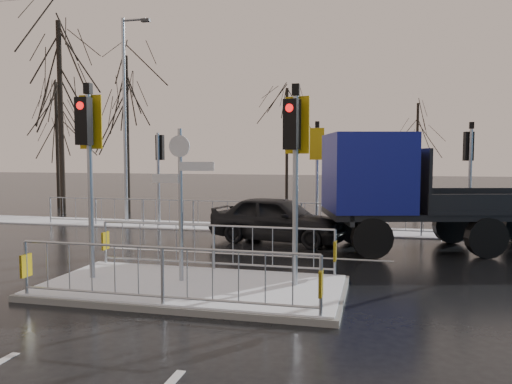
% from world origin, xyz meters
% --- Properties ---
extents(ground, '(120.00, 120.00, 0.00)m').
position_xyz_m(ground, '(0.00, 0.00, 0.00)').
color(ground, black).
rests_on(ground, ground).
extents(snow_verge, '(30.00, 2.00, 0.04)m').
position_xyz_m(snow_verge, '(0.00, 8.60, 0.02)').
color(snow_verge, white).
rests_on(snow_verge, ground).
extents(lane_markings, '(8.00, 11.38, 0.01)m').
position_xyz_m(lane_markings, '(0.00, -0.33, 0.00)').
color(lane_markings, silver).
rests_on(lane_markings, ground).
extents(traffic_island, '(6.00, 3.04, 4.15)m').
position_xyz_m(traffic_island, '(-0.01, 0.01, 0.39)').
color(traffic_island, slate).
rests_on(traffic_island, ground).
extents(far_kerb_fixtures, '(18.00, 0.65, 3.83)m').
position_xyz_m(far_kerb_fixtures, '(0.29, 8.09, 1.02)').
color(far_kerb_fixtures, '#9BA2A9').
rests_on(far_kerb_fixtures, ground).
extents(car_far_lane, '(4.49, 2.53, 1.44)m').
position_xyz_m(car_far_lane, '(0.57, 5.93, 0.72)').
color(car_far_lane, black).
rests_on(car_far_lane, ground).
extents(flatbed_truck, '(7.53, 4.29, 3.29)m').
position_xyz_m(flatbed_truck, '(4.24, 5.46, 1.75)').
color(flatbed_truck, black).
rests_on(flatbed_truck, ground).
extents(tree_near_a, '(4.75, 4.75, 8.97)m').
position_xyz_m(tree_near_a, '(-10.50, 11.00, 6.11)').
color(tree_near_a, black).
rests_on(tree_near_a, ground).
extents(tree_near_b, '(4.00, 4.00, 7.55)m').
position_xyz_m(tree_near_b, '(-8.00, 12.50, 5.15)').
color(tree_near_b, black).
rests_on(tree_near_b, ground).
extents(tree_near_c, '(3.50, 3.50, 6.61)m').
position_xyz_m(tree_near_c, '(-12.50, 13.50, 4.50)').
color(tree_near_c, black).
rests_on(tree_near_c, ground).
extents(tree_far_a, '(3.75, 3.75, 7.08)m').
position_xyz_m(tree_far_a, '(-2.00, 22.00, 4.82)').
color(tree_far_a, black).
rests_on(tree_far_a, ground).
extents(tree_far_b, '(3.25, 3.25, 6.14)m').
position_xyz_m(tree_far_b, '(6.00, 24.00, 4.18)').
color(tree_far_b, black).
rests_on(tree_far_b, ground).
extents(street_lamp_left, '(1.25, 0.18, 8.20)m').
position_xyz_m(street_lamp_left, '(-6.43, 9.50, 4.49)').
color(street_lamp_left, '#9BA2A9').
rests_on(street_lamp_left, ground).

